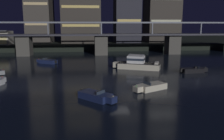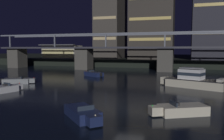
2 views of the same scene
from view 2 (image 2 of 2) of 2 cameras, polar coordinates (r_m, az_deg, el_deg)
name	(u,v)px [view 2 (image 2 of 2)]	position (r m, az deg, el deg)	size (l,w,h in m)	color
ground_plane	(129,112)	(20.70, 4.08, -10.16)	(400.00, 400.00, 0.00)	black
far_riverbank	(174,59)	(106.91, 14.73, 2.59)	(240.00, 80.00, 2.20)	black
river_bridge	(166,55)	(58.91, 12.79, 3.64)	(91.97, 6.40, 9.38)	#4C4944
tower_west_low	(111,10)	(86.22, -0.29, 14.22)	(8.52, 14.07, 34.15)	#423D38
tower_west_tall	(152,10)	(79.89, 9.71, 13.96)	(13.69, 11.62, 31.62)	#38332D
waterfront_pavilion	(62,52)	(80.79, -11.93, 4.27)	(12.40, 7.40, 4.70)	#B2AD9E
cabin_cruiser_near_left	(193,80)	(35.33, 18.96, -2.33)	(9.22, 5.62, 2.79)	beige
speedboat_near_right	(93,74)	(47.60, -4.49, -0.99)	(4.85, 3.65, 1.16)	#19234C
speedboat_mid_left	(83,113)	(18.92, -6.99, -10.35)	(4.37, 4.41, 1.16)	#19234C
speedboat_mid_center	(2,89)	(32.76, -24.90, -4.21)	(2.86, 5.16, 1.16)	silver
speedboat_far_left	(180,110)	(20.65, 16.15, -9.20)	(4.91, 3.46, 1.16)	beige
speedboat_far_center	(18,81)	(40.18, -21.71, -2.46)	(4.99, 3.29, 1.16)	gray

